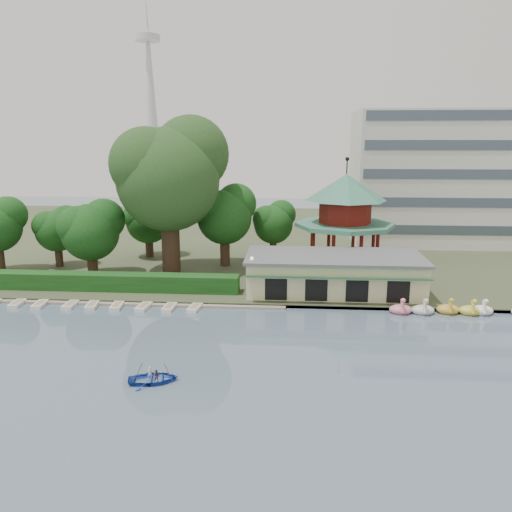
# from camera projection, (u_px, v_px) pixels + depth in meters

# --- Properties ---
(ground_plane) EXTENTS (220.00, 220.00, 0.00)m
(ground_plane) POSITION_uv_depth(u_px,v_px,m) (206.00, 391.00, 32.89)
(ground_plane) COLOR slate
(ground_plane) RESTS_ON ground
(shore) EXTENTS (220.00, 70.00, 0.40)m
(shore) POSITION_uv_depth(u_px,v_px,m) (259.00, 237.00, 83.33)
(shore) COLOR #424930
(shore) RESTS_ON ground
(embankment) EXTENTS (220.00, 0.60, 0.30)m
(embankment) POSITION_uv_depth(u_px,v_px,m) (235.00, 305.00, 49.66)
(embankment) COLOR gray
(embankment) RESTS_ON ground
(dock) EXTENTS (34.00, 1.60, 0.24)m
(dock) POSITION_uv_depth(u_px,v_px,m) (118.00, 302.00, 50.42)
(dock) COLOR gray
(dock) RESTS_ON ground
(boathouse) EXTENTS (18.60, 9.39, 3.90)m
(boathouse) POSITION_uv_depth(u_px,v_px,m) (334.00, 273.00, 52.98)
(boathouse) COLOR beige
(boathouse) RESTS_ON shore
(pavilion) EXTENTS (12.40, 12.40, 13.50)m
(pavilion) POSITION_uv_depth(u_px,v_px,m) (345.00, 212.00, 61.40)
(pavilion) COLOR beige
(pavilion) RESTS_ON shore
(office_building) EXTENTS (38.00, 18.00, 20.00)m
(office_building) POSITION_uv_depth(u_px,v_px,m) (471.00, 183.00, 75.92)
(office_building) COLOR silver
(office_building) RESTS_ON shore
(broadcast_tower) EXTENTS (8.00, 8.00, 96.00)m
(broadcast_tower) POSITION_uv_depth(u_px,v_px,m) (150.00, 84.00, 164.01)
(broadcast_tower) COLOR silver
(broadcast_tower) RESTS_ON ground
(hedge) EXTENTS (30.00, 2.00, 1.80)m
(hedge) POSITION_uv_depth(u_px,v_px,m) (100.00, 282.00, 53.56)
(hedge) COLOR #194A18
(hedge) RESTS_ON shore
(lamp_post) EXTENTS (0.36, 0.36, 4.28)m
(lamp_post) POSITION_uv_depth(u_px,v_px,m) (252.00, 270.00, 50.47)
(lamp_post) COLOR black
(lamp_post) RESTS_ON shore
(big_tree) EXTENTS (13.30, 12.40, 18.65)m
(big_tree) POSITION_uv_depth(u_px,v_px,m) (170.00, 171.00, 58.02)
(big_tree) COLOR #3A281C
(big_tree) RESTS_ON shore
(small_trees) EXTENTS (39.11, 16.46, 10.42)m
(small_trees) POSITION_uv_depth(u_px,v_px,m) (137.00, 221.00, 62.39)
(small_trees) COLOR #3A281C
(small_trees) RESTS_ON shore
(swan_boats) EXTENTS (15.58, 2.12, 1.92)m
(swan_boats) POSITION_uv_depth(u_px,v_px,m) (470.00, 310.00, 47.25)
(swan_boats) COLOR pink
(swan_boats) RESTS_ON ground
(moored_rowboats) EXTENTS (24.15, 2.65, 0.36)m
(moored_rowboats) POSITION_uv_depth(u_px,v_px,m) (80.00, 305.00, 49.36)
(moored_rowboats) COLOR silver
(moored_rowboats) RESTS_ON ground
(rowboat_with_passengers) EXTENTS (5.41, 4.41, 2.01)m
(rowboat_with_passengers) POSITION_uv_depth(u_px,v_px,m) (153.00, 375.00, 34.06)
(rowboat_with_passengers) COLOR #1F48B4
(rowboat_with_passengers) RESTS_ON ground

